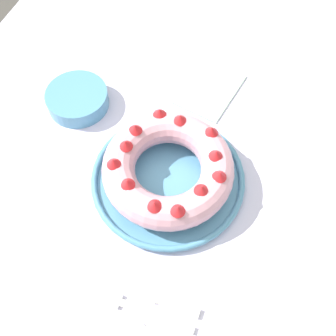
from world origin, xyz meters
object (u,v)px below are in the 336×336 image
object	(u,v)px
serving_dish	(168,178)
fork	(135,308)
napkin	(210,90)
cake_knife	(159,299)
side_bowl	(78,99)
bundt_cake	(168,168)
serving_knife	(143,331)

from	to	relation	value
serving_dish	fork	world-z (taller)	serving_dish
napkin	cake_knife	bearing A→B (deg)	-173.53
side_bowl	bundt_cake	bearing A→B (deg)	-114.01
side_bowl	napkin	xyz separation A→B (m)	(0.14, -0.26, -0.02)
side_bowl	cake_knife	bearing A→B (deg)	-136.41
serving_knife	napkin	xyz separation A→B (m)	(0.53, 0.05, -0.00)
serving_dish	napkin	size ratio (longest dim) A/B	1.93
serving_dish	serving_knife	distance (m)	0.28
bundt_cake	cake_knife	world-z (taller)	bundt_cake
fork	napkin	bearing A→B (deg)	6.43
serving_knife	cake_knife	size ratio (longest dim) A/B	1.17
bundt_cake	cake_knife	xyz separation A→B (m)	(-0.22, -0.06, -0.05)
napkin	serving_dish	bearing A→B (deg)	177.61
serving_dish	side_bowl	xyz separation A→B (m)	(0.11, 0.25, 0.01)
serving_dish	side_bowl	distance (m)	0.28
napkin	bundt_cake	bearing A→B (deg)	177.61
serving_dish	bundt_cake	world-z (taller)	bundt_cake
bundt_cake	side_bowl	bearing A→B (deg)	65.99
serving_dish	serving_knife	xyz separation A→B (m)	(-0.28, -0.06, -0.01)
serving_knife	cake_knife	bearing A→B (deg)	-5.06
serving_knife	fork	bearing A→B (deg)	44.88
serving_dish	serving_knife	size ratio (longest dim) A/B	1.56
cake_knife	side_bowl	xyz separation A→B (m)	(0.33, 0.32, 0.02)
fork	serving_dish	bearing A→B (deg)	11.23
serving_knife	side_bowl	bearing A→B (deg)	39.50
serving_knife	side_bowl	xyz separation A→B (m)	(0.39, 0.31, 0.02)
serving_dish	napkin	bearing A→B (deg)	-2.39
serving_dish	serving_knife	bearing A→B (deg)	-168.04
bundt_cake	fork	distance (m)	0.25
serving_knife	cake_knife	xyz separation A→B (m)	(0.06, -0.01, 0.00)
fork	serving_knife	bearing A→B (deg)	-131.85
serving_knife	side_bowl	distance (m)	0.50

